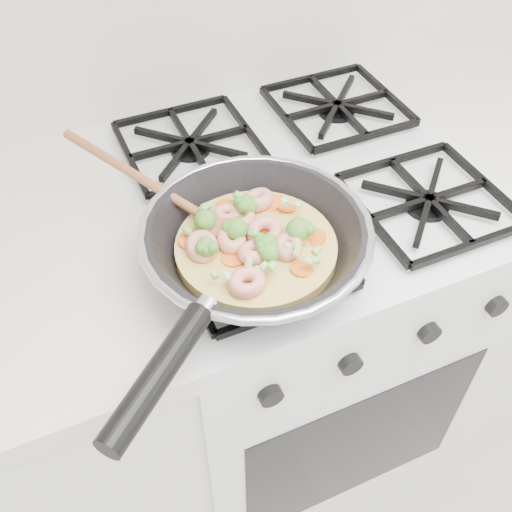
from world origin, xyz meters
name	(u,v)px	position (x,y,z in m)	size (l,w,h in m)	color
stove	(291,331)	(0.00, 1.70, 0.46)	(0.60, 0.60, 0.92)	white
skillet	(253,243)	(-0.16, 1.54, 0.96)	(0.44, 0.52, 0.10)	black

